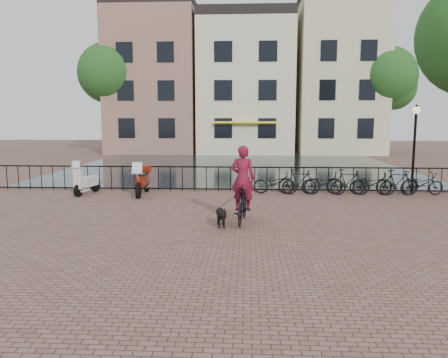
{
  "coord_description": "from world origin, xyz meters",
  "views": [
    {
      "loc": [
        0.68,
        -9.81,
        2.99
      ],
      "look_at": [
        0.0,
        3.0,
        1.2
      ],
      "focal_mm": 35.0,
      "sensor_mm": 36.0,
      "label": 1
    }
  ],
  "objects_px": {
    "scooter": "(87,176)",
    "cyclist": "(243,189)",
    "lamp_post": "(415,134)",
    "dog": "(221,216)",
    "motorcycle": "(143,177)"
  },
  "relations": [
    {
      "from": "motorcycle",
      "to": "lamp_post",
      "type": "bearing_deg",
      "value": 2.73
    },
    {
      "from": "lamp_post",
      "to": "scooter",
      "type": "relative_size",
      "value": 2.16
    },
    {
      "from": "cyclist",
      "to": "dog",
      "type": "bearing_deg",
      "value": 44.89
    },
    {
      "from": "cyclist",
      "to": "dog",
      "type": "xyz_separation_m",
      "value": [
        -0.59,
        -0.48,
        -0.7
      ]
    },
    {
      "from": "dog",
      "to": "motorcycle",
      "type": "height_order",
      "value": "motorcycle"
    },
    {
      "from": "scooter",
      "to": "lamp_post",
      "type": "bearing_deg",
      "value": 15.39
    },
    {
      "from": "lamp_post",
      "to": "dog",
      "type": "xyz_separation_m",
      "value": [
        -7.23,
        -5.59,
        -2.09
      ]
    },
    {
      "from": "lamp_post",
      "to": "dog",
      "type": "height_order",
      "value": "lamp_post"
    },
    {
      "from": "lamp_post",
      "to": "scooter",
      "type": "height_order",
      "value": "lamp_post"
    },
    {
      "from": "scooter",
      "to": "cyclist",
      "type": "bearing_deg",
      "value": -23.21
    },
    {
      "from": "scooter",
      "to": "dog",
      "type": "bearing_deg",
      "value": -28.82
    },
    {
      "from": "lamp_post",
      "to": "dog",
      "type": "distance_m",
      "value": 9.37
    },
    {
      "from": "lamp_post",
      "to": "scooter",
      "type": "bearing_deg",
      "value": -177.11
    },
    {
      "from": "cyclist",
      "to": "scooter",
      "type": "bearing_deg",
      "value": -29.7
    },
    {
      "from": "motorcycle",
      "to": "scooter",
      "type": "height_order",
      "value": "scooter"
    }
  ]
}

